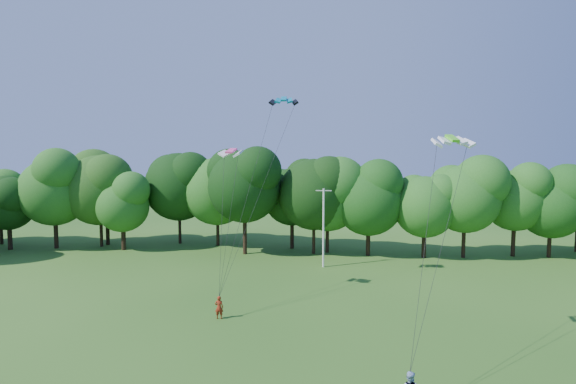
{
  "coord_description": "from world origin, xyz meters",
  "views": [
    {
      "loc": [
        1.82,
        -17.42,
        11.47
      ],
      "look_at": [
        -0.85,
        13.0,
        8.95
      ],
      "focal_mm": 28.0,
      "sensor_mm": 36.0,
      "label": 1
    }
  ],
  "objects": [
    {
      "name": "tree_back_center",
      "position": [
        0.3,
        34.15,
        8.22
      ],
      "size": [
        9.05,
        9.05,
        13.16
      ],
      "color": "black",
      "rests_on": "ground"
    },
    {
      "name": "kite_teal",
      "position": [
        -1.96,
        21.57,
        16.29
      ],
      "size": [
        2.44,
        1.15,
        0.55
      ],
      "rotation": [
        0.0,
        0.0,
        0.04
      ],
      "color": "#057C9E",
      "rests_on": "ground"
    },
    {
      "name": "kite_flyer_left",
      "position": [
        -5.68,
        12.7,
        0.82
      ],
      "size": [
        0.61,
        0.41,
        1.63
      ],
      "primitive_type": "imported",
      "rotation": [
        0.0,
        0.0,
        3.17
      ],
      "color": "maroon",
      "rests_on": "ground"
    },
    {
      "name": "kite_pink",
      "position": [
        -5.78,
        17.64,
        11.8
      ],
      "size": [
        2.08,
        1.45,
        0.44
      ],
      "rotation": [
        0.0,
        0.0,
        -0.31
      ],
      "color": "#F94596",
      "rests_on": "ground"
    },
    {
      "name": "utility_pole",
      "position": [
        1.47,
        27.96,
        4.15
      ],
      "size": [
        1.62,
        0.2,
        8.07
      ],
      "rotation": [
        0.0,
        0.0,
        0.02
      ],
      "color": "silver",
      "rests_on": "ground"
    },
    {
      "name": "kite_green",
      "position": [
        8.93,
        9.14,
        12.42
      ],
      "size": [
        2.46,
        1.48,
        0.5
      ],
      "rotation": [
        0.0,
        0.0,
        0.21
      ],
      "color": "#55E422",
      "rests_on": "ground"
    },
    {
      "name": "tree_back_west",
      "position": [
        -26.4,
        35.96,
        8.7
      ],
      "size": [
        9.58,
        9.58,
        13.94
      ],
      "color": "black",
      "rests_on": "ground"
    }
  ]
}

